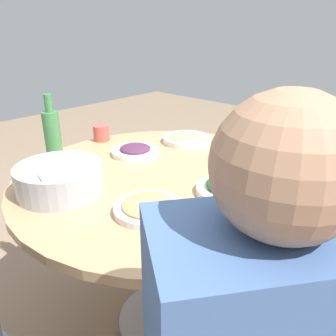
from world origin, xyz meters
name	(u,v)px	position (x,y,z in m)	size (l,w,h in m)	color
ground	(168,321)	(0.00, 0.00, 0.00)	(8.00, 8.00, 0.00)	#856D57
round_dining_table	(168,213)	(0.00, 0.00, 0.57)	(1.13, 1.13, 0.73)	#99999E
rice_bowl	(60,178)	(-0.17, -0.34, 0.78)	(0.29, 0.29, 0.10)	#B2B5BA
soup_bowl	(257,155)	(0.17, 0.35, 0.76)	(0.24, 0.27, 0.06)	white
dish_noodles	(187,138)	(-0.19, 0.34, 0.75)	(0.23, 0.23, 0.04)	white
dish_eggplant	(135,151)	(-0.25, 0.07, 0.75)	(0.20, 0.20, 0.04)	white
dish_shrimp	(149,207)	(0.14, -0.24, 0.75)	(0.21, 0.21, 0.04)	white
dish_greens	(230,188)	(0.25, 0.03, 0.75)	(0.22, 0.22, 0.05)	silver
green_bottle	(52,134)	(-0.46, -0.19, 0.84)	(0.07, 0.07, 0.27)	#3D7E47
tea_cup_near	(262,229)	(0.46, -0.14, 0.77)	(0.07, 0.07, 0.07)	white
tea_cup_far	(101,133)	(-0.51, 0.08, 0.77)	(0.08, 0.08, 0.07)	#D05147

